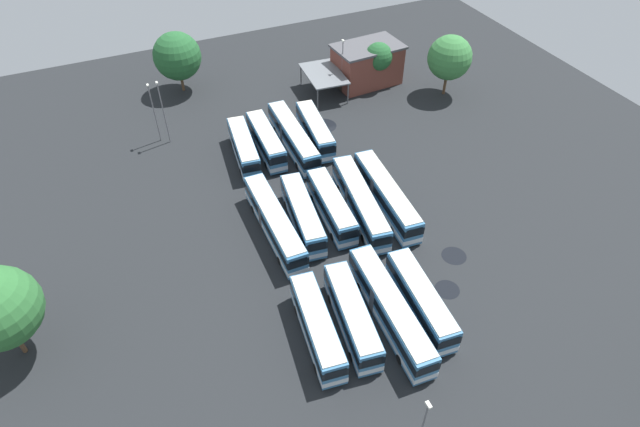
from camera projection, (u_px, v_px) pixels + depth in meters
The scene contains 26 objects.
ground_plane at pixel (331, 219), 63.77m from camera, with size 110.34×110.34×0.00m, color black.
bus_row0_slot0 at pixel (244, 148), 71.40m from camera, with size 11.32×3.76×3.54m.
bus_row0_slot1 at pixel (266, 141), 72.61m from camera, with size 11.45×3.03×3.54m.
bus_row0_slot2 at pixel (293, 137), 73.29m from camera, with size 15.00×3.02×3.54m.
bus_row0_slot3 at pixel (315, 131), 74.45m from camera, with size 11.74×3.83×3.54m.
bus_row1_slot0 at pixel (274, 222), 60.63m from camera, with size 14.95×2.63×3.54m.
bus_row1_slot1 at pixel (303, 215), 61.57m from camera, with size 12.23×4.05×3.54m.
bus_row1_slot2 at pixel (331, 207), 62.61m from camera, with size 11.58×3.42×3.54m.
bus_row1_slot3 at pixel (360, 202), 63.22m from camera, with size 15.11×4.61×3.54m.
bus_row1_slot4 at pixel (386, 195), 64.15m from camera, with size 15.07×3.72×3.54m.
bus_row2_slot0 at pixel (317, 327), 50.01m from camera, with size 11.40×3.83×3.54m.
bus_row2_slot1 at pixel (352, 316), 50.97m from camera, with size 11.64×4.11×3.54m.
bus_row2_slot2 at pixel (390, 309), 51.57m from camera, with size 15.04×3.37×3.54m.
bus_row2_slot3 at pixel (421, 300), 52.39m from camera, with size 11.56×3.49×3.54m.
depot_building at pixel (367, 64), 86.21m from camera, with size 7.50×11.26×6.48m.
maintenance_shelter at pixel (324, 74), 83.36m from camera, with size 9.30×6.29×3.63m.
lamp_post_by_building at pixel (342, 64), 83.02m from camera, with size 0.56×0.28×8.72m.
lamp_post_near_entrance at pixel (154, 111), 72.67m from camera, with size 0.56×0.28×8.89m.
lamp_post_mid_lot at pixel (163, 111), 72.19m from camera, with size 0.56×0.28×9.47m.
tree_south_edge at pixel (450, 58), 81.49m from camera, with size 6.85×6.85×9.66m.
tree_northwest at pixel (378, 57), 83.84m from camera, with size 4.46×4.46×7.50m.
tree_northeast at pixel (177, 56), 82.49m from camera, with size 7.46×7.46×9.67m.
puddle_centre_drain at pixel (323, 126), 78.71m from camera, with size 3.94×3.94×0.01m, color black.
puddle_front_lane at pixel (376, 172), 70.46m from camera, with size 2.66×2.66×0.01m, color black.
puddle_back_corner at pixel (447, 290), 55.73m from camera, with size 2.65×2.65×0.01m, color black.
puddle_between_rows at pixel (454, 256), 59.30m from camera, with size 2.82×2.82×0.01m, color black.
Camera 1 is at (41.88, -20.32, 43.62)m, focal length 29.68 mm.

